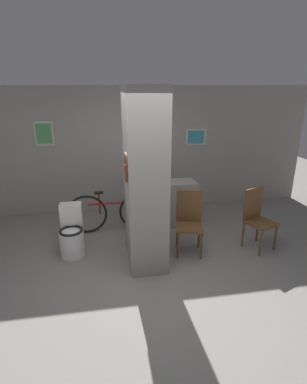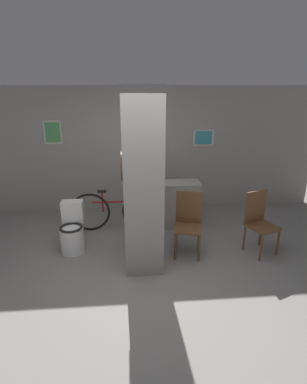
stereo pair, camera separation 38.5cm
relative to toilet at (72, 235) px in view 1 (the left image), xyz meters
The scene contains 9 objects.
ground_plane 1.39m from the toilet, 39.11° to the right, with size 14.00×14.00×0.00m, color gray.
wall_back 2.28m from the toilet, 59.67° to the left, with size 8.00×0.09×2.60m.
pillar_center 1.53m from the toilet, 15.84° to the right, with size 0.57×1.05×2.60m.
counter_shelf 1.81m from the toilet, 26.34° to the left, with size 1.31×0.44×0.87m.
toilet is the anchor object (origin of this frame).
chair_near_pillar 1.90m from the toilet, ahead, with size 0.50×0.50×1.01m.
chair_by_doorway 3.04m from the toilet, ahead, with size 0.55×0.55×1.01m.
bicycle 0.98m from the toilet, 45.27° to the left, with size 1.69×0.42×0.79m.
bottle_tall 1.71m from the toilet, 30.69° to the left, with size 0.06×0.06×0.25m.
Camera 1 is at (-0.47, -3.60, 2.57)m, focal length 28.00 mm.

